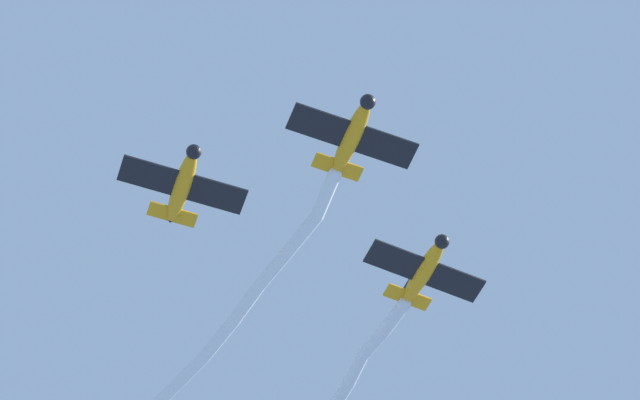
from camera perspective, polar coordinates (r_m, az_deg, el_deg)
airplane_lead at (r=67.31m, az=1.39°, el=2.78°), size 5.61×6.04×1.69m
smoke_trail_lead at (r=74.45m, az=-4.62°, el=-5.84°), size 14.35×21.57×1.58m
airplane_left_wing at (r=72.09m, az=4.50°, el=-3.02°), size 5.83×5.84×1.69m
airplane_right_wing at (r=69.52m, az=-5.90°, el=0.68°), size 5.51×6.15×1.69m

